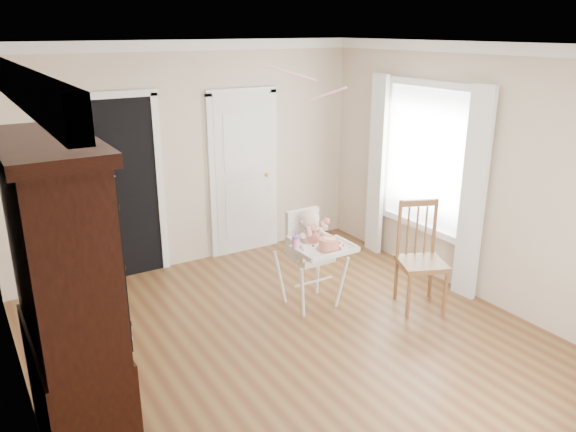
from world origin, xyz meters
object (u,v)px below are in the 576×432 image
high_chair (311,248)px  cake (329,244)px  china_cabinet (68,307)px  dining_chair (421,259)px  sippy_cup (296,242)px

high_chair → cake: bearing=-86.2°
china_cabinet → dining_chair: 3.60m
dining_chair → high_chair: bearing=171.5°
cake → china_cabinet: bearing=-165.2°
sippy_cup → dining_chair: size_ratio=0.16×
sippy_cup → china_cabinet: 2.47m
sippy_cup → china_cabinet: china_cabinet is taller
dining_chair → china_cabinet: bearing=-151.0°
sippy_cup → dining_chair: 1.36m
high_chair → cake: (0.02, -0.29, 0.14)m
high_chair → china_cabinet: size_ratio=0.47×
china_cabinet → dining_chair: bearing=5.8°
high_chair → china_cabinet: bearing=-158.9°
high_chair → sippy_cup: (-0.26, -0.11, 0.16)m
high_chair → sippy_cup: high_chair is taller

